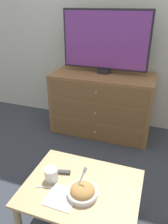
{
  "coord_description": "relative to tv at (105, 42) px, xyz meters",
  "views": [
    {
      "loc": [
        0.61,
        -2.59,
        1.44
      ],
      "look_at": [
        0.15,
        -1.28,
        0.74
      ],
      "focal_mm": 35.0,
      "sensor_mm": 36.0,
      "label": 1
    }
  ],
  "objects": [
    {
      "name": "ground_plane",
      "position": [
        -0.02,
        0.22,
        -1.06
      ],
      "size": [
        12.0,
        12.0,
        0.0
      ],
      "primitive_type": "plane",
      "color": "#383D47"
    },
    {
      "name": "remote_control",
      "position": [
        0.03,
        -1.33,
        -0.67
      ],
      "size": [
        0.17,
        0.07,
        0.02
      ],
      "color": "#38383D",
      "rests_on": "coffee_table"
    },
    {
      "name": "knife",
      "position": [
        0.04,
        -1.48,
        -0.68
      ],
      "size": [
        0.18,
        0.05,
        0.01
      ],
      "color": "white",
      "rests_on": "coffee_table"
    },
    {
      "name": "wall_back",
      "position": [
        -0.02,
        0.24,
        0.24
      ],
      "size": [
        12.0,
        0.05,
        2.6
      ],
      "color": "silver",
      "rests_on": "ground_plane"
    },
    {
      "name": "tv",
      "position": [
        0.0,
        0.0,
        0.0
      ],
      "size": [
        0.95,
        0.16,
        0.66
      ],
      "color": "#232328",
      "rests_on": "dresser"
    },
    {
      "name": "dresser",
      "position": [
        0.01,
        -0.07,
        -0.7
      ],
      "size": [
        1.15,
        0.54,
        0.72
      ],
      "color": "olive",
      "rests_on": "ground_plane"
    },
    {
      "name": "takeout_bowl",
      "position": [
        0.26,
        -1.46,
        -0.65
      ],
      "size": [
        0.19,
        0.19,
        0.17
      ],
      "color": "silver",
      "rests_on": "coffee_table"
    },
    {
      "name": "napkin",
      "position": [
        0.14,
        -1.52,
        -0.68
      ],
      "size": [
        0.18,
        0.18,
        0.0
      ],
      "color": "silver",
      "rests_on": "coffee_table"
    },
    {
      "name": "drink_cup",
      "position": [
        0.02,
        -1.4,
        -0.64
      ],
      "size": [
        0.09,
        0.09,
        0.09
      ],
      "color": "white",
      "rests_on": "coffee_table"
    },
    {
      "name": "coffee_table",
      "position": [
        0.23,
        -1.4,
        -0.74
      ],
      "size": [
        0.74,
        0.57,
        0.38
      ],
      "color": "tan",
      "rests_on": "ground_plane"
    }
  ]
}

